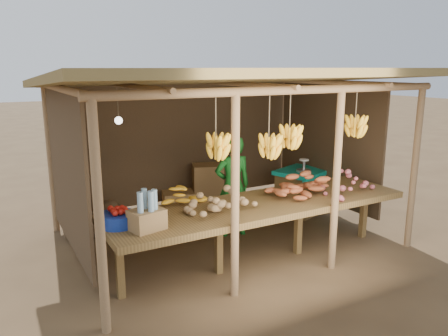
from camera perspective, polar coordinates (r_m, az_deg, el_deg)
ground at (r=6.48m, az=0.00°, el=-9.09°), size 60.00×60.00×0.00m
stall_structure at (r=5.99m, az=0.20°, el=8.03°), size 4.70×3.50×2.43m
counter at (r=5.46m, az=4.85°, el=-5.15°), size 3.90×1.05×0.80m
potato_heap at (r=5.06m, az=-0.30°, el=-3.70°), size 0.95×0.67×0.36m
sweet_potato_heap at (r=5.77m, az=10.25°, el=-1.84°), size 1.11×0.92×0.36m
onion_heap at (r=6.04m, az=16.28°, el=-1.50°), size 0.85×0.57×0.36m
banana_pile at (r=5.33m, az=-5.46°, el=-3.01°), size 0.55×0.34×0.34m
tomato_basin at (r=4.77m, az=-13.67°, el=-6.38°), size 0.39×0.39×0.21m
bottle_box at (r=4.57m, az=-10.07°, el=-5.99°), size 0.39×0.33×0.43m
vendor at (r=6.38m, az=1.15°, el=-2.38°), size 0.60×0.44×1.49m
tarp_crate at (r=7.59m, az=10.07°, el=-2.80°), size 1.00×0.94×0.97m
carton_stack at (r=7.44m, az=-3.37°, el=-3.25°), size 1.15×0.53×0.81m
burlap_sacks at (r=6.65m, az=-16.53°, el=-6.50°), size 0.91×0.47×0.64m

